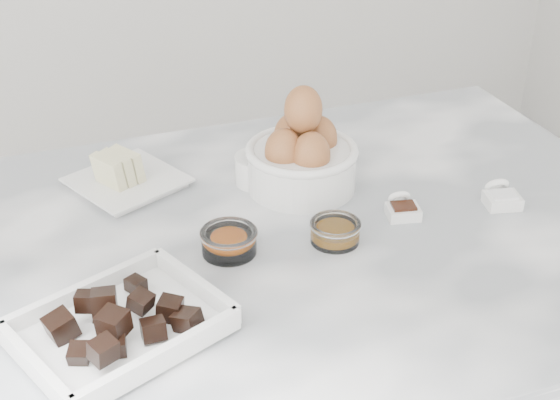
% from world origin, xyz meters
% --- Properties ---
extents(marble_slab, '(1.20, 0.80, 0.04)m').
position_xyz_m(marble_slab, '(0.00, 0.00, 0.92)').
color(marble_slab, white).
rests_on(marble_slab, cabinet).
extents(chocolate_dish, '(0.29, 0.26, 0.06)m').
position_xyz_m(chocolate_dish, '(-0.25, -0.15, 0.96)').
color(chocolate_dish, white).
rests_on(chocolate_dish, marble_slab).
extents(butter_plate, '(0.21, 0.21, 0.06)m').
position_xyz_m(butter_plate, '(-0.18, 0.22, 0.96)').
color(butter_plate, white).
rests_on(butter_plate, marble_slab).
extents(sugar_ramekin, '(0.08, 0.08, 0.05)m').
position_xyz_m(sugar_ramekin, '(0.03, 0.16, 0.97)').
color(sugar_ramekin, white).
rests_on(sugar_ramekin, marble_slab).
extents(egg_bowl, '(0.18, 0.18, 0.17)m').
position_xyz_m(egg_bowl, '(0.09, 0.12, 1.00)').
color(egg_bowl, white).
rests_on(egg_bowl, marble_slab).
extents(honey_bowl, '(0.08, 0.08, 0.03)m').
position_xyz_m(honey_bowl, '(0.08, -0.04, 0.96)').
color(honey_bowl, white).
rests_on(honey_bowl, marble_slab).
extents(zest_bowl, '(0.08, 0.08, 0.04)m').
position_xyz_m(zest_bowl, '(-0.07, -0.02, 0.96)').
color(zest_bowl, white).
rests_on(zest_bowl, marble_slab).
extents(vanilla_spoon, '(0.06, 0.07, 0.04)m').
position_xyz_m(vanilla_spoon, '(0.20, -0.01, 0.95)').
color(vanilla_spoon, white).
rests_on(vanilla_spoon, marble_slab).
extents(salt_spoon, '(0.06, 0.07, 0.04)m').
position_xyz_m(salt_spoon, '(0.36, -0.04, 0.95)').
color(salt_spoon, white).
rests_on(salt_spoon, marble_slab).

